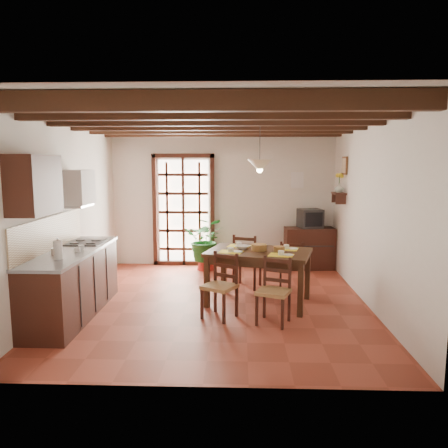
{
  "coord_description": "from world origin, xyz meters",
  "views": [
    {
      "loc": [
        0.35,
        -6.36,
        2.11
      ],
      "look_at": [
        0.1,
        0.4,
        1.15
      ],
      "focal_mm": 35.0,
      "sensor_mm": 36.0,
      "label": 1
    }
  ],
  "objects_px": {
    "chair_near_left": "(220,298)",
    "kitchen_counter": "(73,282)",
    "pendant_lamp": "(260,164)",
    "chair_near_right": "(274,303)",
    "chair_far_left": "(247,271)",
    "sideboard": "(309,248)",
    "crt_tv": "(310,218)",
    "dining_table": "(259,257)",
    "potted_plant": "(206,241)",
    "chair_far_right": "(291,275)"
  },
  "relations": [
    {
      "from": "chair_far_right",
      "to": "potted_plant",
      "type": "relative_size",
      "value": 0.38
    },
    {
      "from": "chair_far_right",
      "to": "pendant_lamp",
      "type": "bearing_deg",
      "value": 49.56
    },
    {
      "from": "sideboard",
      "to": "potted_plant",
      "type": "bearing_deg",
      "value": -177.95
    },
    {
      "from": "chair_near_right",
      "to": "sideboard",
      "type": "xyz_separation_m",
      "value": [
        0.94,
        3.04,
        0.14
      ]
    },
    {
      "from": "dining_table",
      "to": "chair_near_right",
      "type": "xyz_separation_m",
      "value": [
        0.16,
        -0.83,
        -0.43
      ]
    },
    {
      "from": "chair_near_right",
      "to": "chair_far_left",
      "type": "xyz_separation_m",
      "value": [
        -0.32,
        1.66,
        0.02
      ]
    },
    {
      "from": "chair_far_left",
      "to": "kitchen_counter",
      "type": "bearing_deg",
      "value": 48.91
    },
    {
      "from": "chair_far_right",
      "to": "crt_tv",
      "type": "xyz_separation_m",
      "value": [
        0.54,
        1.56,
        0.74
      ]
    },
    {
      "from": "dining_table",
      "to": "potted_plant",
      "type": "height_order",
      "value": "potted_plant"
    },
    {
      "from": "crt_tv",
      "to": "chair_far_left",
      "type": "bearing_deg",
      "value": -145.55
    },
    {
      "from": "dining_table",
      "to": "chair_near_right",
      "type": "distance_m",
      "value": 0.95
    },
    {
      "from": "chair_far_left",
      "to": "pendant_lamp",
      "type": "relative_size",
      "value": 1.09
    },
    {
      "from": "chair_near_right",
      "to": "crt_tv",
      "type": "xyz_separation_m",
      "value": [
        0.94,
        3.03,
        0.74
      ]
    },
    {
      "from": "chair_near_left",
      "to": "crt_tv",
      "type": "xyz_separation_m",
      "value": [
        1.65,
        2.84,
        0.73
      ]
    },
    {
      "from": "kitchen_counter",
      "to": "chair_near_left",
      "type": "relative_size",
      "value": 2.54
    },
    {
      "from": "crt_tv",
      "to": "potted_plant",
      "type": "xyz_separation_m",
      "value": [
        -2.06,
        -0.19,
        -0.44
      ]
    },
    {
      "from": "kitchen_counter",
      "to": "pendant_lamp",
      "type": "relative_size",
      "value": 2.66
    },
    {
      "from": "chair_far_right",
      "to": "pendant_lamp",
      "type": "height_order",
      "value": "pendant_lamp"
    },
    {
      "from": "chair_near_left",
      "to": "chair_far_left",
      "type": "bearing_deg",
      "value": 104.97
    },
    {
      "from": "chair_far_right",
      "to": "sideboard",
      "type": "relative_size",
      "value": 0.88
    },
    {
      "from": "kitchen_counter",
      "to": "chair_far_right",
      "type": "distance_m",
      "value": 3.4
    },
    {
      "from": "chair_near_left",
      "to": "pendant_lamp",
      "type": "bearing_deg",
      "value": 83.09
    },
    {
      "from": "chair_far_left",
      "to": "pendant_lamp",
      "type": "bearing_deg",
      "value": 120.47
    },
    {
      "from": "chair_far_left",
      "to": "potted_plant",
      "type": "bearing_deg",
      "value": -38.01
    },
    {
      "from": "chair_near_right",
      "to": "chair_far_right",
      "type": "relative_size",
      "value": 1.02
    },
    {
      "from": "chair_near_left",
      "to": "crt_tv",
      "type": "relative_size",
      "value": 1.75
    },
    {
      "from": "chair_near_right",
      "to": "potted_plant",
      "type": "bearing_deg",
      "value": 132.53
    },
    {
      "from": "chair_near_left",
      "to": "chair_far_left",
      "type": "xyz_separation_m",
      "value": [
        0.39,
        1.47,
        0.01
      ]
    },
    {
      "from": "chair_near_left",
      "to": "kitchen_counter",
      "type": "bearing_deg",
      "value": -150.61
    },
    {
      "from": "sideboard",
      "to": "potted_plant",
      "type": "distance_m",
      "value": 2.07
    },
    {
      "from": "sideboard",
      "to": "crt_tv",
      "type": "xyz_separation_m",
      "value": [
        0.0,
        -0.01,
        0.6
      ]
    },
    {
      "from": "chair_near_right",
      "to": "chair_far_right",
      "type": "bearing_deg",
      "value": 95.93
    },
    {
      "from": "dining_table",
      "to": "chair_far_right",
      "type": "relative_size",
      "value": 1.98
    },
    {
      "from": "sideboard",
      "to": "crt_tv",
      "type": "height_order",
      "value": "crt_tv"
    },
    {
      "from": "chair_near_left",
      "to": "chair_far_left",
      "type": "height_order",
      "value": "chair_far_left"
    },
    {
      "from": "kitchen_counter",
      "to": "chair_near_left",
      "type": "height_order",
      "value": "kitchen_counter"
    },
    {
      "from": "chair_near_right",
      "to": "potted_plant",
      "type": "relative_size",
      "value": 0.39
    },
    {
      "from": "kitchen_counter",
      "to": "dining_table",
      "type": "height_order",
      "value": "kitchen_counter"
    },
    {
      "from": "crt_tv",
      "to": "pendant_lamp",
      "type": "xyz_separation_m",
      "value": [
        -1.1,
        -2.1,
        1.07
      ]
    },
    {
      "from": "chair_far_left",
      "to": "chair_far_right",
      "type": "xyz_separation_m",
      "value": [
        0.72,
        -0.19,
        -0.02
      ]
    },
    {
      "from": "kitchen_counter",
      "to": "sideboard",
      "type": "height_order",
      "value": "kitchen_counter"
    },
    {
      "from": "dining_table",
      "to": "chair_near_left",
      "type": "relative_size",
      "value": 1.9
    },
    {
      "from": "dining_table",
      "to": "chair_near_right",
      "type": "relative_size",
      "value": 1.93
    },
    {
      "from": "pendant_lamp",
      "to": "kitchen_counter",
      "type": "bearing_deg",
      "value": -164.48
    },
    {
      "from": "dining_table",
      "to": "crt_tv",
      "type": "xyz_separation_m",
      "value": [
        1.1,
        2.2,
        0.31
      ]
    },
    {
      "from": "chair_near_right",
      "to": "chair_far_right",
      "type": "distance_m",
      "value": 1.52
    },
    {
      "from": "chair_near_right",
      "to": "chair_far_left",
      "type": "bearing_deg",
      "value": 122.05
    },
    {
      "from": "chair_near_right",
      "to": "chair_far_left",
      "type": "relative_size",
      "value": 0.95
    },
    {
      "from": "potted_plant",
      "to": "pendant_lamp",
      "type": "height_order",
      "value": "pendant_lamp"
    },
    {
      "from": "dining_table",
      "to": "chair_near_left",
      "type": "xyz_separation_m",
      "value": [
        -0.55,
        -0.64,
        -0.43
      ]
    }
  ]
}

